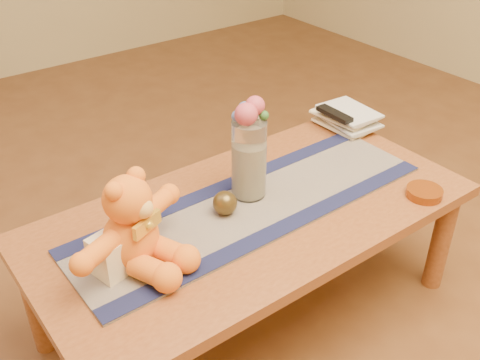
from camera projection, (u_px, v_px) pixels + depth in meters
floor at (251, 312)px, 2.01m from camera, size 5.50×5.50×0.00m
coffee_table_top at (253, 215)px, 1.77m from camera, size 1.40×0.70×0.04m
table_leg_fr at (441, 241)px, 2.02m from camera, size 0.07×0.07×0.41m
table_leg_bl at (35, 301)px, 1.77m from camera, size 0.07×0.07×0.41m
table_leg_br at (328, 173)px, 2.42m from camera, size 0.07×0.07×0.41m
persian_runner at (253, 206)px, 1.77m from camera, size 1.20×0.36×0.01m
runner_border_near at (283, 227)px, 1.67m from camera, size 1.20×0.07×0.00m
runner_border_far at (226, 185)px, 1.87m from camera, size 1.20×0.07×0.00m
teddy_bear at (129, 222)px, 1.48m from camera, size 0.47×0.44×0.26m
pillar_candle at (111, 255)px, 1.48m from camera, size 0.11×0.11×0.11m
candle_wick at (108, 237)px, 1.45m from camera, size 0.00×0.00×0.01m
glass_vase at (249, 159)px, 1.76m from camera, size 0.11×0.11×0.26m
potpourri_fill at (249, 170)px, 1.78m from camera, size 0.09×0.09×0.18m
rose_left at (246, 114)px, 1.65m from camera, size 0.07×0.07×0.07m
rose_right at (255, 106)px, 1.68m from camera, size 0.06×0.06×0.06m
blue_flower_back at (245, 109)px, 1.70m from camera, size 0.04×0.04×0.04m
blue_flower_side at (237, 116)px, 1.67m from camera, size 0.04×0.04×0.04m
leaf_sprig at (264, 115)px, 1.68m from camera, size 0.03×0.03×0.03m
bronze_ball at (225, 203)px, 1.72m from camera, size 0.08×0.08×0.08m
book_bottom at (331, 130)px, 2.20m from camera, size 0.17×0.23×0.02m
book_lower at (333, 126)px, 2.19m from camera, size 0.19×0.24×0.02m
book_upper at (330, 122)px, 2.18m from camera, size 0.18×0.24×0.02m
book_top at (333, 117)px, 2.17m from camera, size 0.18×0.23×0.02m
tv_remote at (334, 114)px, 2.15m from camera, size 0.05×0.16×0.02m
amber_dish at (424, 193)px, 1.82m from camera, size 0.15×0.15×0.03m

